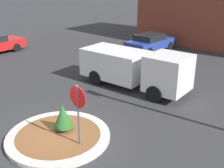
# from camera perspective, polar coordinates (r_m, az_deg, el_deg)

# --- Properties ---
(ground_plane) EXTENTS (120.00, 120.00, 0.00)m
(ground_plane) POSITION_cam_1_polar(r_m,az_deg,el_deg) (10.85, -10.79, -10.72)
(ground_plane) COLOR #2D2D30
(traffic_island) EXTENTS (3.84, 3.84, 0.15)m
(traffic_island) POSITION_cam_1_polar(r_m,az_deg,el_deg) (10.81, -10.82, -10.38)
(traffic_island) COLOR beige
(traffic_island) RESTS_ON ground_plane
(stop_sign) EXTENTS (0.77, 0.07, 2.35)m
(stop_sign) POSITION_cam_1_polar(r_m,az_deg,el_deg) (9.42, -6.93, -4.29)
(stop_sign) COLOR #4C4C51
(stop_sign) RESTS_ON ground_plane
(island_shrub) EXTENTS (0.73, 0.73, 1.05)m
(island_shrub) POSITION_cam_1_polar(r_m,az_deg,el_deg) (10.73, -9.93, -6.38)
(island_shrub) COLOR brown
(island_shrub) RESTS_ON traffic_island
(utility_truck) EXTENTS (6.06, 2.44, 2.12)m
(utility_truck) POSITION_cam_1_polar(r_m,az_deg,el_deg) (14.82, 4.41, 3.45)
(utility_truck) COLOR silver
(utility_truck) RESTS_ON ground_plane
(parked_sedan_blue) EXTENTS (2.10, 4.41, 1.37)m
(parked_sedan_blue) POSITION_cam_1_polar(r_m,az_deg,el_deg) (22.42, 7.84, 8.38)
(parked_sedan_blue) COLOR navy
(parked_sedan_blue) RESTS_ON ground_plane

